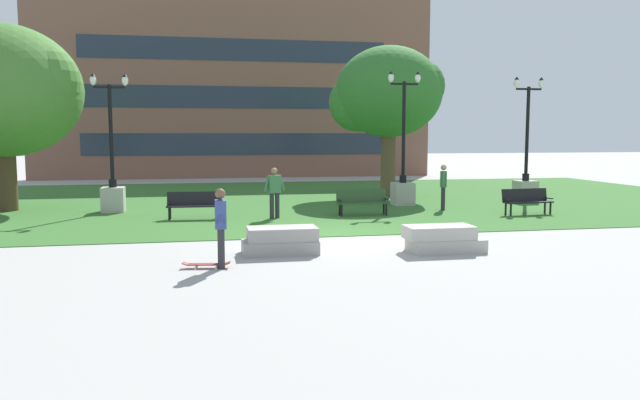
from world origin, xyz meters
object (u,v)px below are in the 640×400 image
at_px(skateboard, 206,264).
at_px(park_bench_near_left, 527,200).
at_px(park_bench_near_right, 362,200).
at_px(park_bench_far_left, 194,203).
at_px(concrete_block_center, 281,241).
at_px(lamp_post_left, 403,179).
at_px(lamp_post_right, 113,184).
at_px(concrete_block_left, 443,239).
at_px(person_bystander_near_lawn, 274,190).
at_px(person_skateboarder, 221,223).
at_px(lamp_post_center, 526,177).
at_px(person_bystander_far_lawn, 443,184).

distance_m(skateboard, park_bench_near_left, 13.21).
bearing_deg(park_bench_near_right, park_bench_far_left, 178.31).
relative_size(concrete_block_center, lamp_post_left, 0.34).
height_order(park_bench_near_left, lamp_post_right, lamp_post_right).
relative_size(concrete_block_left, person_bystander_near_lawn, 1.12).
distance_m(park_bench_near_right, person_bystander_near_lawn, 3.16).
distance_m(concrete_block_center, person_skateboarder, 2.10).
bearing_deg(person_bystander_near_lawn, lamp_post_center, 15.45).
relative_size(skateboard, lamp_post_center, 0.20).
relative_size(lamp_post_center, person_bystander_far_lawn, 3.02).
bearing_deg(skateboard, lamp_post_right, 107.28).
bearing_deg(person_bystander_far_lawn, lamp_post_center, 22.87).
bearing_deg(person_bystander_far_lawn, park_bench_far_left, -175.26).
bearing_deg(lamp_post_right, person_bystander_far_lawn, -8.22).
height_order(concrete_block_center, park_bench_near_left, park_bench_near_left).
relative_size(concrete_block_center, lamp_post_right, 0.36).
height_order(park_bench_near_left, person_bystander_far_lawn, person_bystander_far_lawn).
xyz_separation_m(concrete_block_center, lamp_post_right, (-5.01, 9.05, 0.73)).
relative_size(park_bench_near_right, park_bench_far_left, 0.99).
relative_size(park_bench_near_right, lamp_post_right, 0.36).
relative_size(concrete_block_left, park_bench_near_left, 1.04).
xyz_separation_m(concrete_block_left, person_skateboarder, (-5.37, -0.85, 0.66)).
distance_m(skateboard, park_bench_near_right, 9.47).
distance_m(park_bench_far_left, person_bystander_far_lawn, 9.21).
relative_size(concrete_block_center, park_bench_near_left, 0.98).
bearing_deg(concrete_block_center, park_bench_far_left, 107.68).
bearing_deg(person_bystander_near_lawn, park_bench_near_left, -4.01).
bearing_deg(park_bench_far_left, park_bench_near_left, -5.04).
bearing_deg(person_bystander_near_lawn, lamp_post_left, 27.86).
xyz_separation_m(lamp_post_center, lamp_post_left, (-5.39, -0.10, 0.02)).
relative_size(person_bystander_near_lawn, person_bystander_far_lawn, 1.00).
xyz_separation_m(concrete_block_left, skateboard, (-5.69, -0.84, -0.22)).
relative_size(park_bench_far_left, lamp_post_left, 0.34).
height_order(skateboard, park_bench_near_right, park_bench_near_right).
height_order(concrete_block_left, person_skateboarder, person_skateboarder).
height_order(park_bench_near_right, lamp_post_center, lamp_post_center).
xyz_separation_m(concrete_block_center, park_bench_far_left, (-2.09, 6.55, 0.23)).
xyz_separation_m(skateboard, person_bystander_near_lawn, (2.36, 7.48, 0.90)).
height_order(park_bench_far_left, lamp_post_left, lamp_post_left).
bearing_deg(concrete_block_left, park_bench_near_right, 91.75).
distance_m(concrete_block_center, lamp_post_right, 10.37).
distance_m(park_bench_near_left, lamp_post_center, 4.17).
xyz_separation_m(person_skateboarder, lamp_post_left, (7.54, 10.40, 0.12)).
relative_size(person_skateboarder, lamp_post_left, 0.32).
distance_m(lamp_post_left, person_bystander_near_lawn, 6.22).
relative_size(park_bench_far_left, person_bystander_far_lawn, 1.07).
xyz_separation_m(concrete_block_left, person_bystander_near_lawn, (-3.33, 6.64, 0.68)).
height_order(park_bench_near_left, park_bench_far_left, same).
bearing_deg(person_bystander_far_lawn, lamp_post_right, 171.78).
distance_m(park_bench_near_left, person_bystander_far_lawn, 3.04).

